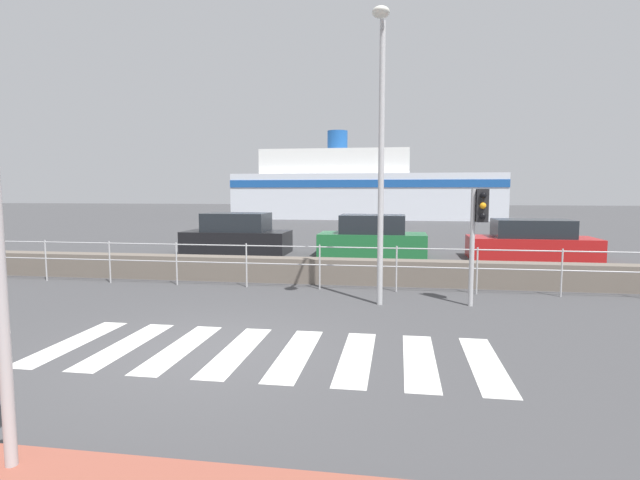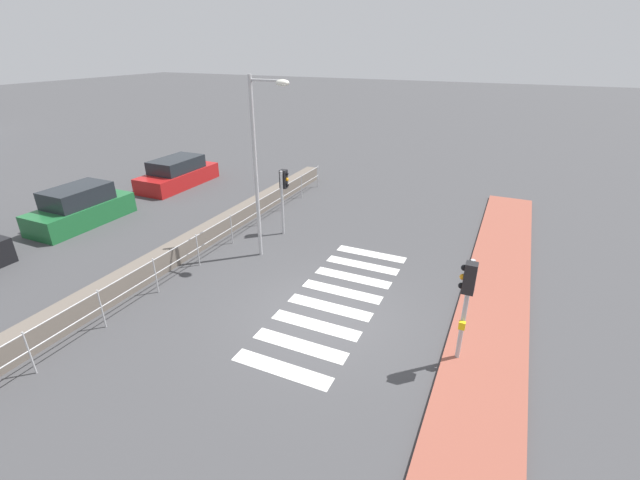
{
  "view_description": "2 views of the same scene",
  "coord_description": "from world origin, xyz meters",
  "px_view_note": "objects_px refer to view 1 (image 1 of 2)",
  "views": [
    {
      "loc": [
        2.81,
        -7.01,
        2.4
      ],
      "look_at": [
        1.38,
        2.0,
        1.5
      ],
      "focal_mm": 28.0,
      "sensor_mm": 36.0,
      "label": 1
    },
    {
      "loc": [
        -8.68,
        -3.88,
        6.61
      ],
      "look_at": [
        1.98,
        1.0,
        1.2
      ],
      "focal_mm": 24.0,
      "sensor_mm": 36.0,
      "label": 2
    }
  ],
  "objects_px": {
    "ferry_boat": "(361,189)",
    "parked_car_red": "(531,242)",
    "parked_car_black": "(237,236)",
    "streetlamp": "(381,129)",
    "traffic_light_far": "(478,220)",
    "parked_car_green": "(372,238)"
  },
  "relations": [
    {
      "from": "traffic_light_far",
      "to": "parked_car_black",
      "type": "bearing_deg",
      "value": 134.83
    },
    {
      "from": "parked_car_black",
      "to": "parked_car_green",
      "type": "distance_m",
      "value": 5.23
    },
    {
      "from": "streetlamp",
      "to": "parked_car_black",
      "type": "bearing_deg",
      "value": 125.07
    },
    {
      "from": "streetlamp",
      "to": "parked_car_black",
      "type": "height_order",
      "value": "streetlamp"
    },
    {
      "from": "parked_car_black",
      "to": "streetlamp",
      "type": "bearing_deg",
      "value": -54.93
    },
    {
      "from": "ferry_boat",
      "to": "streetlamp",
      "type": "bearing_deg",
      "value": -85.09
    },
    {
      "from": "traffic_light_far",
      "to": "parked_car_red",
      "type": "relative_size",
      "value": 0.57
    },
    {
      "from": "traffic_light_far",
      "to": "parked_car_green",
      "type": "relative_size",
      "value": 0.62
    },
    {
      "from": "traffic_light_far",
      "to": "ferry_boat",
      "type": "xyz_separation_m",
      "value": [
        -4.98,
        34.36,
        0.73
      ]
    },
    {
      "from": "traffic_light_far",
      "to": "parked_car_green",
      "type": "bearing_deg",
      "value": 108.16
    },
    {
      "from": "parked_car_black",
      "to": "parked_car_red",
      "type": "bearing_deg",
      "value": -0.0
    },
    {
      "from": "parked_car_red",
      "to": "ferry_boat",
      "type": "bearing_deg",
      "value": 106.81
    },
    {
      "from": "streetlamp",
      "to": "parked_car_green",
      "type": "distance_m",
      "value": 8.81
    },
    {
      "from": "traffic_light_far",
      "to": "parked_car_red",
      "type": "height_order",
      "value": "traffic_light_far"
    },
    {
      "from": "streetlamp",
      "to": "parked_car_red",
      "type": "height_order",
      "value": "streetlamp"
    },
    {
      "from": "streetlamp",
      "to": "parked_car_green",
      "type": "relative_size",
      "value": 1.48
    },
    {
      "from": "ferry_boat",
      "to": "parked_car_red",
      "type": "height_order",
      "value": "ferry_boat"
    },
    {
      "from": "streetlamp",
      "to": "traffic_light_far",
      "type": "bearing_deg",
      "value": 11.88
    },
    {
      "from": "parked_car_black",
      "to": "parked_car_red",
      "type": "xyz_separation_m",
      "value": [
        10.83,
        -0.0,
        -0.07
      ]
    },
    {
      "from": "ferry_boat",
      "to": "traffic_light_far",
      "type": "bearing_deg",
      "value": -81.75
    },
    {
      "from": "traffic_light_far",
      "to": "parked_car_black",
      "type": "distance_m",
      "value": 11.12
    },
    {
      "from": "ferry_boat",
      "to": "parked_car_red",
      "type": "xyz_separation_m",
      "value": [
        8.01,
        -26.52,
        -1.93
      ]
    }
  ]
}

